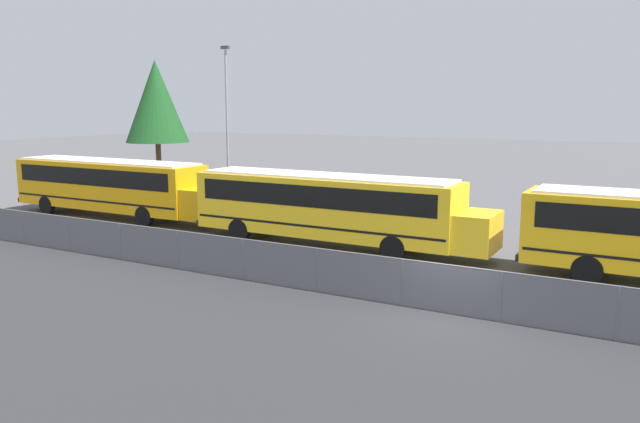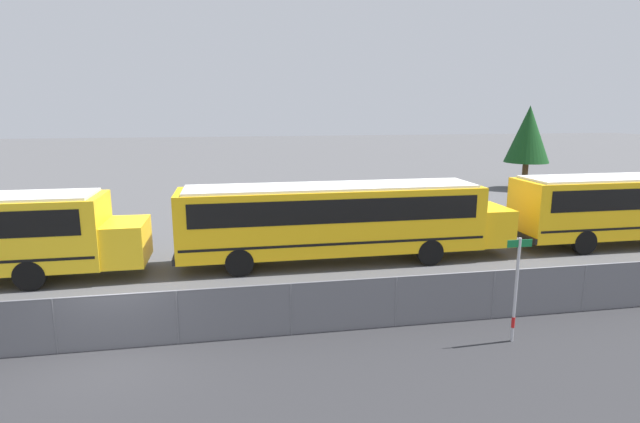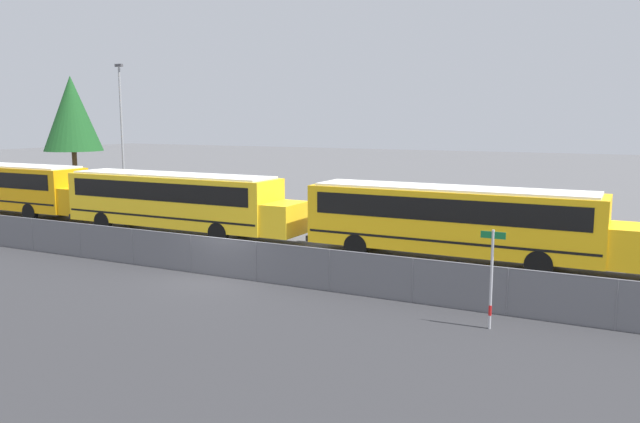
{
  "view_description": "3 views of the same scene",
  "coord_description": "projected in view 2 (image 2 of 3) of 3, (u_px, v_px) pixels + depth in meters",
  "views": [
    {
      "loc": [
        5.32,
        -17.55,
        6.16
      ],
      "look_at": [
        -7.56,
        5.65,
        1.65
      ],
      "focal_mm": 35.0,
      "sensor_mm": 36.0,
      "label": 1
    },
    {
      "loc": [
        3.01,
        -12.86,
        6.21
      ],
      "look_at": [
        6.69,
        7.28,
        1.95
      ],
      "focal_mm": 28.0,
      "sensor_mm": 36.0,
      "label": 2
    },
    {
      "loc": [
        13.83,
        -19.1,
        5.98
      ],
      "look_at": [
        0.89,
        6.47,
        1.74
      ],
      "focal_mm": 35.0,
      "sensor_mm": 36.0,
      "label": 3
    }
  ],
  "objects": [
    {
      "name": "ground_plane",
      "position": [
        120.0,
        348.0,
        13.12
      ],
      "size": [
        200.0,
        200.0,
        0.0
      ],
      "primitive_type": "plane",
      "color": "#4C4C4F"
    },
    {
      "name": "fence",
      "position": [
        117.0,
        321.0,
        12.96
      ],
      "size": [
        69.72,
        0.07,
        1.52
      ],
      "color": "#9EA0A5",
      "rests_on": "ground_plane"
    },
    {
      "name": "school_bus_2",
      "position": [
        339.0,
        216.0,
        20.22
      ],
      "size": [
        13.77,
        2.59,
        3.19
      ],
      "color": "yellow",
      "rests_on": "ground_plane"
    },
    {
      "name": "street_sign",
      "position": [
        516.0,
        287.0,
        13.22
      ],
      "size": [
        0.7,
        0.09,
        2.9
      ],
      "color": "#B7B7BC",
      "rests_on": "ground_plane"
    },
    {
      "name": "tree_1",
      "position": [
        528.0,
        134.0,
        38.16
      ],
      "size": [
        3.33,
        3.33,
        6.41
      ],
      "color": "#51381E",
      "rests_on": "ground_plane"
    }
  ]
}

